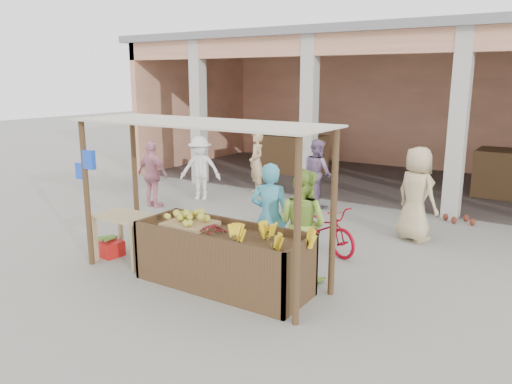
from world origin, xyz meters
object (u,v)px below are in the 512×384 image
Objects in this scene: motorcycle at (321,227)px; vendor_green at (302,221)px; fruit_stall at (223,260)px; red_crate at (108,248)px; vendor_blue at (270,213)px; side_table at (126,223)px.

vendor_green is at bearing -147.62° from motorcycle.
fruit_stall is at bearing 55.45° from vendor_green.
red_crate is (-2.46, -0.01, -0.27)m from fruit_stall.
vendor_blue is 1.09× the size of motorcycle.
vendor_green reaches higher than fruit_stall.
fruit_stall is 1.45× the size of vendor_green.
side_table is 0.60× the size of motorcycle.
vendor_blue is at bearing 22.92° from side_table.
motorcycle is at bearing -122.64° from vendor_blue.
vendor_blue reaches higher than red_crate.
red_crate is at bearing 176.08° from side_table.
motorcycle is (2.99, 2.20, 0.31)m from red_crate.
side_table reaches higher than red_crate.
vendor_blue reaches higher than side_table.
fruit_stall is 1.55× the size of motorcycle.
vendor_green reaches higher than motorcycle.
motorcycle is (0.53, 2.19, 0.04)m from fruit_stall.
vendor_green is (0.60, -0.05, -0.02)m from vendor_blue.
vendor_blue is (2.18, 1.00, 0.26)m from side_table.
side_table is 0.56× the size of vendor_green.
vendor_blue is 1.34m from motorcycle.
motorcycle is (2.50, 2.22, -0.22)m from side_table.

